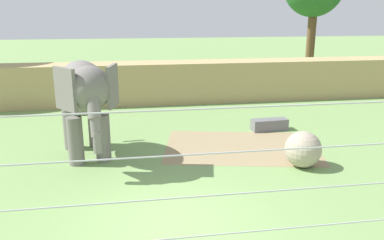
# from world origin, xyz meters

# --- Properties ---
(ground_plane) EXTENTS (120.00, 120.00, 0.00)m
(ground_plane) POSITION_xyz_m (0.00, 0.00, 0.00)
(ground_plane) COLOR #759956
(dirt_patch) EXTENTS (5.72, 4.44, 0.01)m
(dirt_patch) POSITION_xyz_m (2.87, 4.57, 0.00)
(dirt_patch) COLOR #937F5B
(dirt_patch) RESTS_ON ground
(embankment_wall) EXTENTS (36.00, 1.80, 2.01)m
(embankment_wall) POSITION_xyz_m (0.00, 11.92, 1.01)
(embankment_wall) COLOR tan
(embankment_wall) RESTS_ON ground
(elephant) EXTENTS (2.16, 4.11, 3.10)m
(elephant) POSITION_xyz_m (-2.19, 4.39, 2.05)
(elephant) COLOR slate
(elephant) RESTS_ON ground
(enrichment_ball) EXTENTS (1.09, 1.09, 1.09)m
(enrichment_ball) POSITION_xyz_m (4.18, 2.59, 0.54)
(enrichment_ball) COLOR tan
(enrichment_ball) RESTS_ON ground
(cable_fence) EXTENTS (10.31, 0.24, 3.55)m
(cable_fence) POSITION_xyz_m (0.00, -3.36, 1.79)
(cable_fence) COLOR brown
(cable_fence) RESTS_ON ground
(feed_trough) EXTENTS (1.43, 0.60, 0.44)m
(feed_trough) POSITION_xyz_m (4.51, 6.30, 0.22)
(feed_trough) COLOR slate
(feed_trough) RESTS_ON ground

